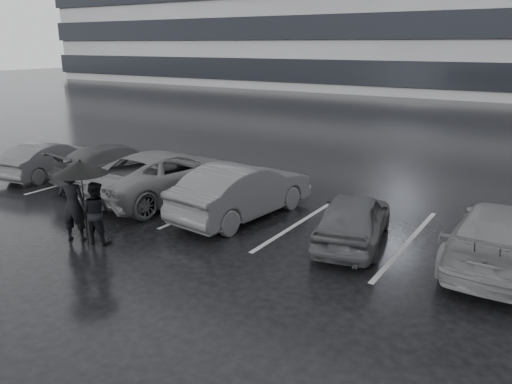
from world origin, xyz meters
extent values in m
plane|color=black|center=(0.00, 0.00, 0.00)|extent=(160.00, 160.00, 0.00)
cube|color=black|center=(-22.00, 48.00, 2.00)|extent=(60.60, 25.60, 2.20)
cube|color=black|center=(-22.00, 48.00, 6.00)|extent=(60.60, 25.60, 2.20)
imported|color=black|center=(2.29, 1.80, 0.61)|extent=(2.15, 3.81, 1.22)
imported|color=#2C2B2E|center=(-0.94, 1.99, 0.73)|extent=(2.01, 4.59, 1.47)
imported|color=#474749|center=(-3.88, 2.20, 0.72)|extent=(2.79, 5.36, 1.44)
imported|color=black|center=(-6.59, 2.74, 0.64)|extent=(2.69, 4.67, 1.27)
imported|color=#2C2B2E|center=(-9.15, 1.93, 0.61)|extent=(1.85, 3.85, 1.22)
imported|color=#474749|center=(5.34, 2.29, 0.66)|extent=(1.85, 4.55, 1.32)
imported|color=black|center=(-3.34, -1.59, 0.87)|extent=(0.76, 0.68, 1.74)
imported|color=black|center=(-2.78, -1.40, 0.74)|extent=(0.82, 0.70, 1.48)
cylinder|color=black|center=(-2.88, -1.62, 0.88)|extent=(0.03, 0.03, 1.75)
cone|color=black|center=(-2.88, -1.62, 1.86)|extent=(1.20, 1.20, 0.31)
sphere|color=black|center=(-2.88, -1.62, 2.01)|extent=(0.05, 0.05, 0.05)
cube|color=#9D9D9F|center=(-10.60, 2.50, 0.00)|extent=(0.12, 5.00, 0.00)
cube|color=#9D9D9F|center=(-7.80, 2.50, 0.00)|extent=(0.12, 5.00, 0.00)
cube|color=#9D9D9F|center=(-5.00, 2.50, 0.00)|extent=(0.12, 5.00, 0.00)
cube|color=#9D9D9F|center=(-2.20, 2.50, 0.00)|extent=(0.12, 5.00, 0.00)
cube|color=#9D9D9F|center=(0.60, 2.50, 0.00)|extent=(0.12, 5.00, 0.00)
cube|color=#9D9D9F|center=(3.40, 2.50, 0.00)|extent=(0.12, 5.00, 0.00)
camera|label=1|loc=(6.24, -8.65, 4.51)|focal=35.00mm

